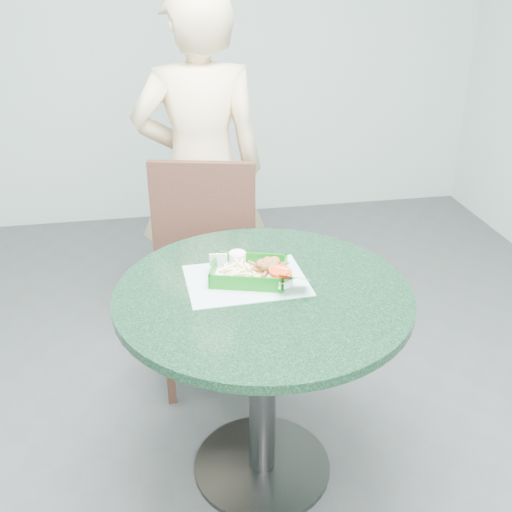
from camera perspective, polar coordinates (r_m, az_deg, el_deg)
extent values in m
cube|color=#303335|center=(2.38, 0.58, -19.45)|extent=(4.00, 5.00, 0.02)
cube|color=silver|center=(4.14, -6.30, 22.26)|extent=(4.00, 0.04, 2.80)
cylinder|color=#363636|center=(2.38, 0.58, -19.28)|extent=(0.51, 0.51, 0.02)
cylinder|color=#363636|center=(2.13, 0.63, -12.36)|extent=(0.10, 0.10, 0.70)
cylinder|color=black|center=(1.92, 0.68, -4.13)|extent=(0.95, 0.95, 0.03)
cube|color=black|center=(2.59, -4.39, -2.65)|extent=(0.46, 0.46, 0.04)
cube|color=black|center=(2.67, -5.08, 4.23)|extent=(0.46, 0.04, 0.46)
cube|color=black|center=(2.54, -8.24, -9.83)|extent=(0.04, 0.04, 0.43)
cube|color=black|center=(2.58, 0.75, -8.98)|extent=(0.04, 0.04, 0.43)
cube|color=black|center=(2.87, -8.63, -5.12)|extent=(0.04, 0.04, 0.43)
cube|color=black|center=(2.90, -0.74, -4.44)|extent=(0.04, 0.04, 0.43)
imported|color=beige|center=(2.76, -5.32, 9.35)|extent=(0.66, 0.43, 1.79)
cube|color=#9EC6C4|center=(1.96, -0.94, -2.84)|extent=(0.40, 0.31, 0.00)
cube|color=#0B610E|center=(1.97, -0.66, -2.49)|extent=(0.24, 0.17, 0.01)
cube|color=white|center=(1.97, -0.66, -2.34)|extent=(0.23, 0.16, 0.00)
cube|color=#0B610E|center=(2.03, -1.06, -0.74)|extent=(0.24, 0.01, 0.04)
cube|color=#0B610E|center=(1.89, -0.24, -3.07)|extent=(0.24, 0.01, 0.04)
cube|color=#0B610E|center=(1.98, 2.65, -1.57)|extent=(0.01, 0.17, 0.04)
cube|color=#0B610E|center=(1.95, -4.04, -2.15)|extent=(0.01, 0.17, 0.04)
cylinder|color=#E2B865|center=(1.97, 1.18, -1.93)|extent=(0.12, 0.12, 0.02)
cylinder|color=white|center=(2.00, -2.26, -0.74)|extent=(0.06, 0.06, 0.03)
cylinder|color=white|center=(1.99, -2.27, -0.33)|extent=(0.05, 0.05, 0.00)
cylinder|color=white|center=(1.94, 2.66, -2.32)|extent=(0.08, 0.08, 0.03)
torus|color=silver|center=(1.93, 2.67, -1.88)|extent=(0.07, 0.07, 0.01)
cylinder|color=red|center=(1.93, 2.67, -1.64)|extent=(0.07, 0.07, 0.01)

